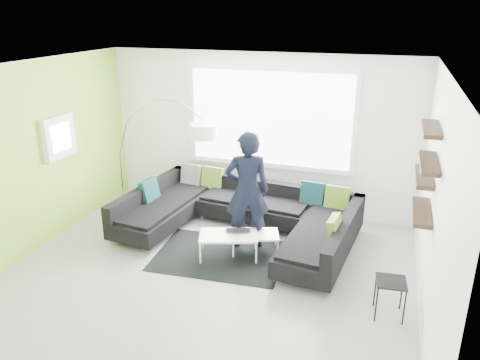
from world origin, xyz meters
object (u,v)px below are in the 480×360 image
object	(u,v)px
coffee_table	(242,243)
laptop	(238,232)
arc_lamp	(119,154)
side_table	(389,298)
person	(247,191)
sectional_sofa	(238,219)

from	to	relation	value
coffee_table	laptop	world-z (taller)	laptop
coffee_table	arc_lamp	size ratio (longest dim) A/B	0.52
side_table	person	xyz separation A→B (m)	(-2.14, 1.16, 0.68)
side_table	laptop	distance (m)	2.33
sectional_sofa	arc_lamp	distance (m)	2.52
arc_lamp	side_table	bearing A→B (deg)	-10.97
person	arc_lamp	bearing A→B (deg)	-35.26
arc_lamp	sectional_sofa	bearing A→B (deg)	-1.25
sectional_sofa	coffee_table	xyz separation A→B (m)	(0.22, -0.46, -0.16)
coffee_table	side_table	bearing A→B (deg)	-40.71
laptop	side_table	bearing A→B (deg)	-37.08
coffee_table	person	size ratio (longest dim) A/B	0.60
sectional_sofa	side_table	bearing A→B (deg)	-23.62
coffee_table	arc_lamp	distance (m)	2.89
coffee_table	person	world-z (taller)	person
sectional_sofa	coffee_table	distance (m)	0.54
sectional_sofa	arc_lamp	world-z (taller)	arc_lamp
coffee_table	arc_lamp	bearing A→B (deg)	141.74
arc_lamp	person	size ratio (longest dim) A/B	1.15
laptop	person	bearing A→B (deg)	67.46
coffee_table	person	distance (m)	0.79
side_table	sectional_sofa	bearing A→B (deg)	150.44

